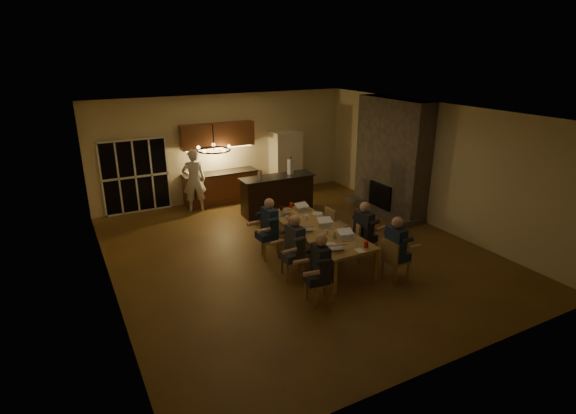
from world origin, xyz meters
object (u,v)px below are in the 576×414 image
(can_silver, at_px, (334,236))
(chair_left_mid, at_px, (293,256))
(chair_left_near, at_px, (319,280))
(standing_person, at_px, (194,180))
(plate_near, at_px, (346,234))
(redcup_far, at_px, (291,205))
(can_cola, at_px, (281,209))
(dining_table, at_px, (317,244))
(redcup_near, at_px, (366,244))
(laptop_f, at_px, (304,207))
(redcup_mid, at_px, (290,222))
(chair_right_near, at_px, (396,259))
(laptop_a, at_px, (335,243))
(chair_right_mid, at_px, (365,241))
(bar_blender, at_px, (291,167))
(bar_bottle, at_px, (261,175))
(mug_mid, at_px, (306,217))
(laptop_b, at_px, (348,234))
(laptop_c, at_px, (305,225))
(bar_island, at_px, (277,195))
(mug_front, at_px, (326,232))
(person_right_near, at_px, (395,249))
(person_left_mid, at_px, (295,247))
(laptop_d, at_px, (326,222))
(plate_left, at_px, (330,245))
(chair_left_far, at_px, (271,239))
(person_right_mid, at_px, (363,232))
(laptop_e, at_px, (283,209))
(plate_far, at_px, (318,214))
(person_left_near, at_px, (320,269))
(chair_right_far, at_px, (337,225))
(mug_back, at_px, (287,218))
(refrigerator, at_px, (286,162))

(can_silver, bearing_deg, chair_left_mid, 164.76)
(chair_left_near, xyz_separation_m, standing_person, (-0.54, 5.93, 0.46))
(chair_left_near, distance_m, plate_near, 1.60)
(redcup_far, bearing_deg, can_cola, -161.24)
(dining_table, distance_m, redcup_near, 1.42)
(laptop_f, xyz_separation_m, can_cola, (-0.48, 0.25, -0.05))
(redcup_mid, bearing_deg, chair_right_near, -56.36)
(laptop_a, bearing_deg, can_silver, -107.13)
(chair_right_mid, relative_size, standing_person, 0.49)
(bar_blender, bearing_deg, standing_person, 140.52)
(bar_bottle, distance_m, bar_blender, 0.97)
(chair_right_mid, relative_size, mug_mid, 8.90)
(redcup_mid, bearing_deg, laptop_b, -63.16)
(dining_table, height_order, laptop_c, laptop_c)
(bar_island, bearing_deg, can_cola, -112.71)
(chair_left_mid, relative_size, mug_front, 8.90)
(redcup_mid, relative_size, bar_bottle, 0.50)
(person_right_near, bearing_deg, chair_right_near, -72.83)
(laptop_b, xyz_separation_m, laptop_f, (0.04, 1.88, 0.00))
(person_left_mid, bearing_deg, redcup_far, 148.58)
(redcup_near, bearing_deg, laptop_b, 100.42)
(bar_bottle, bearing_deg, can_silver, -90.77)
(bar_island, xyz_separation_m, laptop_d, (-0.37, -3.14, 0.32))
(person_left_mid, relative_size, standing_person, 0.76)
(chair_right_mid, bearing_deg, bar_bottle, 31.68)
(plate_left, bearing_deg, chair_left_far, 112.21)
(dining_table, distance_m, laptop_f, 1.21)
(person_right_mid, height_order, laptop_a, person_right_mid)
(chair_left_far, distance_m, laptop_e, 0.93)
(can_silver, xyz_separation_m, plate_far, (0.45, 1.40, -0.05))
(person_left_near, xyz_separation_m, redcup_near, (1.23, 0.28, 0.12))
(laptop_f, bearing_deg, plate_left, -105.53)
(redcup_mid, xyz_separation_m, can_silver, (0.42, -1.13, 0.00))
(can_silver, height_order, can_cola, same)
(person_right_near, bearing_deg, chair_left_near, 88.44)
(person_right_near, height_order, standing_person, standing_person)
(bar_bottle, bearing_deg, chair_right_near, -79.31)
(chair_right_far, height_order, bar_bottle, bar_bottle)
(laptop_c, bearing_deg, laptop_a, 109.68)
(person_right_near, xyz_separation_m, mug_back, (-1.21, 2.30, 0.11))
(person_left_near, height_order, plate_near, person_left_near)
(standing_person, bearing_deg, laptop_d, 119.02)
(refrigerator, relative_size, bar_island, 0.95)
(mug_mid, bearing_deg, person_right_near, -69.91)
(refrigerator, xyz_separation_m, chair_left_mid, (-2.53, -5.13, -0.55))
(chair_right_near, xyz_separation_m, laptop_f, (-0.65, 2.62, 0.42))
(refrigerator, bearing_deg, laptop_f, -111.22)
(laptop_d, bearing_deg, laptop_e, 125.13)
(chair_left_mid, xyz_separation_m, person_right_near, (1.69, -1.14, 0.24))
(standing_person, relative_size, plate_left, 7.10)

